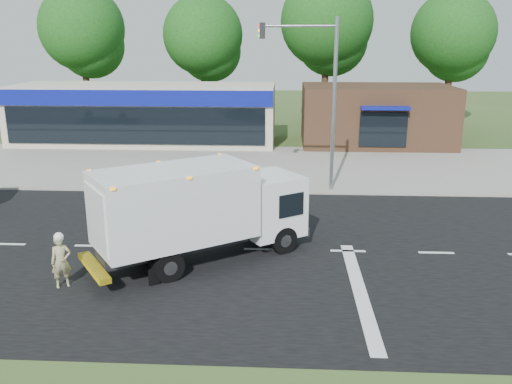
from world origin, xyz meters
The scene contains 11 objects.
ground centered at (0.00, 0.00, 0.00)m, with size 120.00×120.00×0.00m, color #385123.
road_asphalt centered at (0.00, 0.00, 0.00)m, with size 60.00×14.00×0.02m, color black.
sidewalk centered at (0.00, 8.20, 0.06)m, with size 60.00×2.40×0.12m, color gray.
parking_apron centered at (0.00, 14.00, 0.01)m, with size 60.00×9.00×0.02m, color gray.
lane_markings centered at (1.35, -1.35, 0.02)m, with size 55.20×7.00×0.01m.
ems_box_truck centered at (-2.00, -1.04, 1.86)m, with size 7.25×5.98×3.22m.
emergency_worker centered at (-5.71, -3.21, 0.84)m, with size 0.69×0.61×1.70m.
retail_strip_mall centered at (-9.00, 19.93, 2.01)m, with size 18.00×6.20×4.00m.
brown_storefront centered at (7.00, 19.98, 2.00)m, with size 10.00×6.70×4.00m.
traffic_signal_pole centered at (2.35, 7.60, 4.92)m, with size 3.51×0.25×8.00m.
background_trees centered at (-0.85, 28.16, 7.38)m, with size 36.77×7.39×12.10m.
Camera 1 is at (0.76, -17.52, 7.07)m, focal length 38.00 mm.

